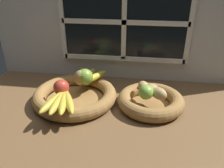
{
  "coord_description": "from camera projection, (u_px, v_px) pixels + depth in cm",
  "views": [
    {
      "loc": [
        9.69,
        -83.13,
        53.01
      ],
      "look_at": [
        -2.25,
        0.78,
        9.91
      ],
      "focal_mm": 35.24,
      "sensor_mm": 36.0,
      "label": 1
    }
  ],
  "objects": [
    {
      "name": "ground_plane",
      "position": [
        117.0,
        108.0,
        0.99
      ],
      "size": [
        140.0,
        90.0,
        3.0
      ],
      "primitive_type": "cube",
      "color": "brown"
    },
    {
      "name": "back_wall",
      "position": [
        124.0,
        28.0,
        1.12
      ],
      "size": [
        140.0,
        4.6,
        55.0
      ],
      "color": "silver",
      "rests_on": "ground_plane"
    },
    {
      "name": "fruit_bowl_left",
      "position": [
        75.0,
        96.0,
        1.0
      ],
      "size": [
        37.97,
        37.97,
        5.91
      ],
      "color": "olive",
      "rests_on": "ground_plane"
    },
    {
      "name": "fruit_bowl_right",
      "position": [
        151.0,
        101.0,
        0.96
      ],
      "size": [
        28.95,
        28.95,
        5.91
      ],
      "color": "olive",
      "rests_on": "ground_plane"
    },
    {
      "name": "apple_green_back",
      "position": [
        85.0,
        77.0,
        1.02
      ],
      "size": [
        7.68,
        7.68,
        7.68
      ],
      "primitive_type": "sphere",
      "color": "#7AA338",
      "rests_on": "fruit_bowl_left"
    },
    {
      "name": "apple_red_front",
      "position": [
        61.0,
        87.0,
        0.94
      ],
      "size": [
        6.79,
        6.79,
        6.79
      ],
      "primitive_type": "sphere",
      "color": "#B73828",
      "rests_on": "fruit_bowl_left"
    },
    {
      "name": "pear_brown",
      "position": [
        81.0,
        78.0,
        1.01
      ],
      "size": [
        7.34,
        6.98,
        7.44
      ],
      "primitive_type": "ellipsoid",
      "rotation": [
        0.0,
        0.0,
        1.89
      ],
      "color": "olive",
      "rests_on": "fruit_bowl_left"
    },
    {
      "name": "banana_bunch_front",
      "position": [
        61.0,
        101.0,
        0.87
      ],
      "size": [
        14.99,
        19.57,
        3.33
      ],
      "color": "gold",
      "rests_on": "fruit_bowl_left"
    },
    {
      "name": "banana_bunch_back",
      "position": [
        89.0,
        76.0,
        1.08
      ],
      "size": [
        15.87,
        17.73,
        3.26
      ],
      "color": "gold",
      "rests_on": "fruit_bowl_left"
    },
    {
      "name": "potato_oblong",
      "position": [
        144.0,
        87.0,
        0.96
      ],
      "size": [
        7.0,
        8.57,
        4.57
      ],
      "primitive_type": "ellipsoid",
      "rotation": [
        0.0,
        0.0,
        5.06
      ],
      "color": "tan",
      "rests_on": "fruit_bowl_right"
    },
    {
      "name": "potato_large",
      "position": [
        152.0,
        90.0,
        0.94
      ],
      "size": [
        8.6,
        8.24,
        5.0
      ],
      "primitive_type": "ellipsoid",
      "rotation": [
        0.0,
        0.0,
        2.61
      ],
      "color": "tan",
      "rests_on": "fruit_bowl_right"
    },
    {
      "name": "potato_small",
      "position": [
        159.0,
        94.0,
        0.91
      ],
      "size": [
        8.59,
        8.5,
        5.03
      ],
      "primitive_type": "ellipsoid",
      "rotation": [
        0.0,
        0.0,
        5.52
      ],
      "color": "tan",
      "rests_on": "fruit_bowl_right"
    },
    {
      "name": "lime_near",
      "position": [
        146.0,
        92.0,
        0.9
      ],
      "size": [
        6.17,
        6.17,
        6.17
      ],
      "primitive_type": "sphere",
      "color": "#7AAD3D",
      "rests_on": "fruit_bowl_right"
    },
    {
      "name": "chili_pepper",
      "position": [
        152.0,
        92.0,
        0.95
      ],
      "size": [
        12.99,
        8.1,
        1.64
      ],
      "primitive_type": "cone",
      "rotation": [
        0.0,
        1.57,
        -0.5
      ],
      "color": "red",
      "rests_on": "fruit_bowl_right"
    }
  ]
}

